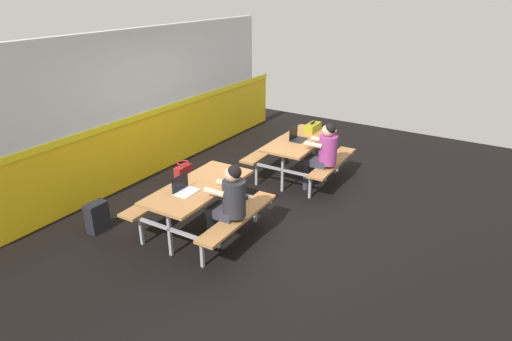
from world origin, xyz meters
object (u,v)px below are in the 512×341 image
at_px(student_nearer, 229,200).
at_px(toolbox_grey, 313,127).
at_px(picnic_table_right, 300,148).
at_px(tote_bag_bright, 184,175).
at_px(laptop_silver, 185,189).
at_px(backpack_dark, 97,217).
at_px(picnic_table_left, 200,196).
at_px(student_further, 323,152).
at_px(laptop_dark, 297,137).

relative_size(student_nearer, toolbox_grey, 3.02).
distance_m(picnic_table_right, toolbox_grey, 0.59).
bearing_deg(toolbox_grey, tote_bag_bright, 140.50).
bearing_deg(laptop_silver, backpack_dark, 111.03).
bearing_deg(picnic_table_left, backpack_dark, 120.00).
relative_size(laptop_silver, tote_bag_bright, 0.76).
height_order(student_further, tote_bag_bright, student_further).
bearing_deg(toolbox_grey, laptop_dark, 178.04).
bearing_deg(laptop_dark, backpack_dark, 153.54).
relative_size(laptop_silver, laptop_dark, 1.00).
height_order(laptop_dark, backpack_dark, laptop_dark).
distance_m(student_nearer, tote_bag_bright, 2.23).
height_order(student_nearer, laptop_silver, student_nearer).
bearing_deg(student_nearer, laptop_silver, 106.68).
height_order(laptop_dark, toolbox_grey, laptop_dark).
bearing_deg(laptop_dark, laptop_silver, 173.49).
bearing_deg(picnic_table_left, picnic_table_right, -7.17).
xyz_separation_m(picnic_table_left, toolbox_grey, (2.98, -0.29, 0.24)).
distance_m(student_nearer, laptop_silver, 0.62).
xyz_separation_m(picnic_table_left, student_further, (2.17, -0.87, 0.13)).
distance_m(picnic_table_left, laptop_silver, 0.34).
bearing_deg(tote_bag_bright, student_further, -63.25).
distance_m(student_further, backpack_dark, 3.65).
bearing_deg(picnic_table_left, student_further, -21.87).
height_order(toolbox_grey, backpack_dark, toolbox_grey).
bearing_deg(backpack_dark, student_nearer, -70.34).
relative_size(picnic_table_right, backpack_dark, 3.82).
distance_m(picnic_table_right, laptop_silver, 2.73).
distance_m(student_further, tote_bag_bright, 2.44).
bearing_deg(backpack_dark, picnic_table_right, -26.55).
bearing_deg(student_nearer, laptop_dark, 6.67).
bearing_deg(student_further, toolbox_grey, 35.67).
bearing_deg(tote_bag_bright, picnic_table_left, -131.02).
bearing_deg(laptop_silver, student_nearer, -73.32).
relative_size(picnic_table_left, tote_bag_bright, 3.91).
relative_size(student_nearer, tote_bag_bright, 2.81).
height_order(picnic_table_left, laptop_silver, laptop_silver).
height_order(picnic_table_right, tote_bag_bright, picnic_table_right).
xyz_separation_m(picnic_table_right, laptop_silver, (-2.70, 0.34, 0.21)).
relative_size(student_further, laptop_dark, 3.70).
bearing_deg(picnic_table_right, picnic_table_left, 172.83).
bearing_deg(backpack_dark, tote_bag_bright, -0.69).
height_order(picnic_table_left, backpack_dark, picnic_table_left).
xyz_separation_m(toolbox_grey, tote_bag_bright, (-1.88, 1.55, -0.62)).
xyz_separation_m(picnic_table_left, picnic_table_right, (2.44, -0.31, 0.00)).
xyz_separation_m(student_further, laptop_dark, (0.21, 0.60, 0.08)).
bearing_deg(student_nearer, tote_bag_bright, 57.06).
xyz_separation_m(laptop_dark, toolbox_grey, (0.60, -0.02, 0.02)).
relative_size(picnic_table_left, picnic_table_right, 1.00).
height_order(picnic_table_right, student_nearer, student_nearer).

